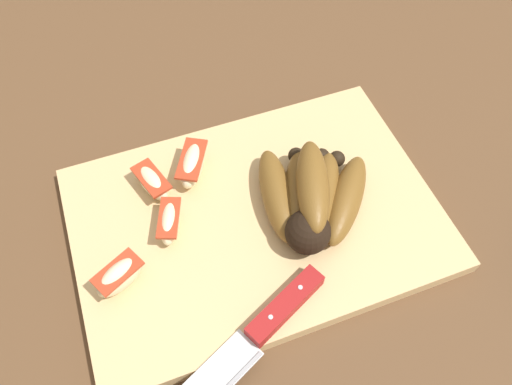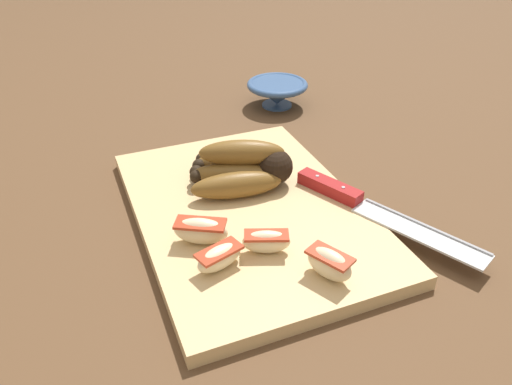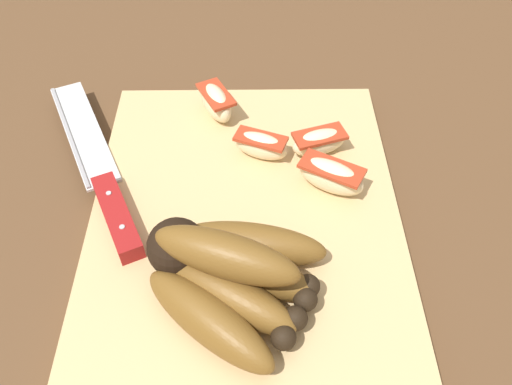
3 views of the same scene
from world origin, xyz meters
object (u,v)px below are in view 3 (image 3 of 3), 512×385
(apple_wedge_near, at_px, (319,142))
(apple_wedge_extra, at_px, (260,145))
(banana_bunch, at_px, (227,272))
(apple_wedge_middle, at_px, (216,102))
(chefs_knife, at_px, (103,184))
(apple_wedge_far, at_px, (330,176))

(apple_wedge_near, xyz_separation_m, apple_wedge_extra, (0.01, -0.06, 0.00))
(banana_bunch, distance_m, apple_wedge_middle, 0.23)
(banana_bunch, distance_m, chefs_knife, 0.17)
(apple_wedge_extra, bearing_deg, apple_wedge_far, 55.25)
(apple_wedge_extra, bearing_deg, apple_wedge_near, 95.10)
(banana_bunch, bearing_deg, chefs_knife, -133.01)
(apple_wedge_near, relative_size, apple_wedge_middle, 1.03)
(apple_wedge_near, bearing_deg, apple_wedge_far, 6.81)
(apple_wedge_middle, height_order, apple_wedge_far, apple_wedge_middle)
(banana_bunch, xyz_separation_m, apple_wedge_extra, (-0.16, 0.03, -0.01))
(apple_wedge_near, height_order, apple_wedge_far, apple_wedge_far)
(banana_bunch, bearing_deg, apple_wedge_near, 151.29)
(banana_bunch, height_order, apple_wedge_far, banana_bunch)
(apple_wedge_middle, xyz_separation_m, apple_wedge_extra, (0.07, 0.05, -0.00))
(banana_bunch, bearing_deg, apple_wedge_extra, 169.44)
(apple_wedge_middle, bearing_deg, banana_bunch, 4.53)
(apple_wedge_middle, distance_m, apple_wedge_extra, 0.08)
(chefs_knife, height_order, apple_wedge_near, apple_wedge_near)
(apple_wedge_near, xyz_separation_m, apple_wedge_far, (0.05, 0.01, 0.00))
(apple_wedge_middle, bearing_deg, chefs_knife, -44.41)
(chefs_knife, distance_m, apple_wedge_near, 0.22)
(banana_bunch, xyz_separation_m, apple_wedge_middle, (-0.23, -0.02, -0.01))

